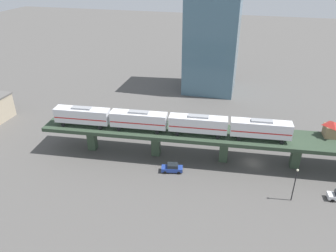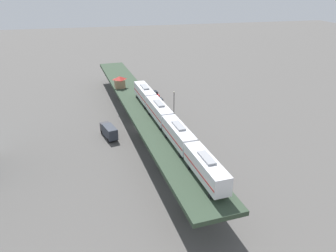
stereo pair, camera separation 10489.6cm
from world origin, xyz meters
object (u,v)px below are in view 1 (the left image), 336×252
object	(u,v)px
street_car_blue	(172,168)
office_tower	(213,35)
subway_train	(168,122)
delivery_truck	(238,135)
street_lamp	(295,182)
signal_hut	(332,129)

from	to	relation	value
street_car_blue	office_tower	bearing A→B (deg)	-0.84
office_tower	street_car_blue	bearing A→B (deg)	179.16
subway_train	delivery_truck	distance (m)	19.92
street_car_blue	subway_train	bearing A→B (deg)	24.71
subway_train	office_tower	distance (m)	45.92
subway_train	street_lamp	world-z (taller)	subway_train
street_car_blue	office_tower	size ratio (longest dim) A/B	0.13
subway_train	street_car_blue	distance (m)	9.68
office_tower	subway_train	bearing A→B (deg)	176.44
subway_train	street_lamp	distance (m)	27.11
subway_train	street_car_blue	world-z (taller)	subway_train
street_lamp	street_car_blue	bearing A→B (deg)	82.13
signal_hut	delivery_truck	xyz separation A→B (m)	(4.86, 18.72, -6.75)
street_car_blue	delivery_truck	bearing A→B (deg)	-37.31
street_car_blue	signal_hut	bearing A→B (deg)	-70.05
signal_hut	office_tower	xyz separation A→B (m)	(38.25, 30.27, 9.49)
street_car_blue	street_lamp	xyz separation A→B (m)	(-3.23, -23.39, 3.17)
street_car_blue	delivery_truck	size ratio (longest dim) A/B	0.62
subway_train	signal_hut	bearing A→B (deg)	-78.47
street_car_blue	street_lamp	world-z (taller)	street_lamp
subway_train	delivery_truck	xyz separation A→B (m)	(11.61, -14.35, -7.49)
subway_train	signal_hut	size ratio (longest dim) A/B	14.28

